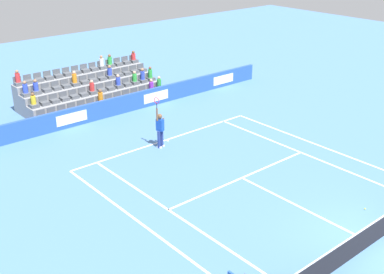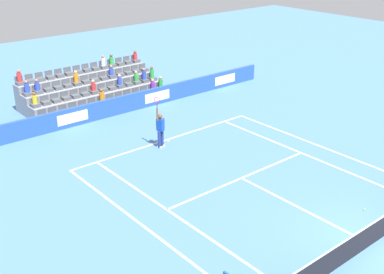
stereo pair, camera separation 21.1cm
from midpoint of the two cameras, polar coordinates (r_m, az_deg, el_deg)
name	(u,v)px [view 2 (the right image)]	position (r m, az deg, el deg)	size (l,w,h in m)	color
ground_plane	(371,245)	(18.74, 20.33, -11.59)	(80.00, 80.00, 0.00)	#4C7AB2
line_baseline	(167,140)	(25.65, -2.72, -0.32)	(10.97, 0.10, 0.01)	white
line_service	(241,178)	(21.93, 6.02, -4.74)	(8.23, 0.10, 0.01)	white
line_centre_service	(299,207)	(20.15, 12.55, -7.95)	(0.10, 6.40, 0.01)	white
line_singles_sideline_left	(174,214)	(19.24, -1.76, -8.94)	(0.10, 11.89, 0.01)	white
line_singles_sideline_right	(308,156)	(24.53, 13.56, -2.13)	(0.10, 11.89, 0.01)	white
line_doubles_sideline_left	(145,227)	(18.57, -5.14, -10.35)	(0.10, 11.89, 0.01)	white
line_doubles_sideline_right	(326,148)	(25.56, 15.44, -1.27)	(0.10, 11.89, 0.01)	white
line_centre_mark	(168,140)	(25.57, -2.58, -0.39)	(0.10, 0.20, 0.01)	white
sponsor_barrier	(117,106)	(29.21, -8.51, 3.56)	(22.97, 0.22, 1.06)	blue
tennis_net	(373,233)	(18.48, 20.55, -10.33)	(11.97, 0.10, 1.07)	#33383D
tennis_player	(160,129)	(24.46, -3.43, 0.96)	(0.54, 0.42, 2.85)	navy
stadium_stand	(92,91)	(31.60, -11.32, 5.19)	(8.68, 3.80, 2.60)	gray
loose_tennis_ball	(364,210)	(20.64, 19.59, -7.92)	(0.07, 0.07, 0.07)	#D1E533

